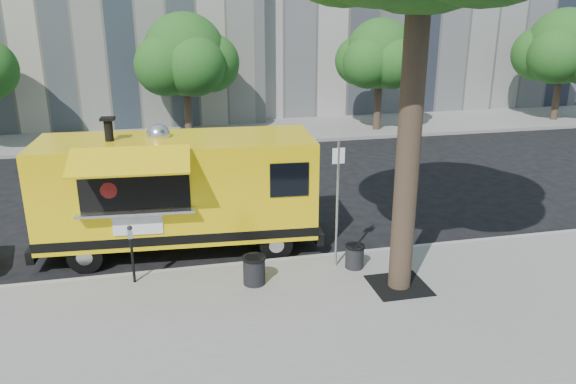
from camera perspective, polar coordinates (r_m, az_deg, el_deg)
name	(u,v)px	position (r m, az deg, el deg)	size (l,w,h in m)	color
ground	(259,250)	(14.36, -3.00, -5.95)	(120.00, 120.00, 0.00)	black
sidewalk	(295,334)	(10.87, 0.74, -14.18)	(60.00, 6.00, 0.15)	gray
curb	(265,263)	(13.50, -2.32, -7.26)	(60.00, 0.14, 0.16)	#999993
far_sidewalk	(210,134)	(27.12, -7.95, 5.91)	(60.00, 5.00, 0.15)	gray
tree_well	(399,285)	(12.57, 11.19, -9.30)	(1.20, 1.20, 0.02)	black
far_tree_b	(185,55)	(25.69, -10.44, 13.58)	(3.60, 3.60, 5.50)	#33261C
far_tree_c	(380,54)	(27.33, 9.35, 13.68)	(3.24, 3.24, 5.21)	#33261C
far_tree_d	(564,46)	(32.55, 26.26, 13.13)	(3.78, 3.78, 5.64)	#33261C
sign_post	(337,197)	(12.61, 5.04, -0.50)	(0.28, 0.06, 3.00)	silver
parking_meter	(131,247)	(12.59, -15.62, -5.43)	(0.11, 0.11, 1.33)	black
food_truck	(177,190)	(14.06, -11.17, 0.22)	(7.06, 3.43, 3.42)	yellow
trash_bin_left	(254,269)	(12.31, -3.47, -7.86)	(0.52, 0.52, 0.63)	black
trash_bin_right	(355,255)	(13.10, 6.78, -6.42)	(0.46, 0.46, 0.56)	black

